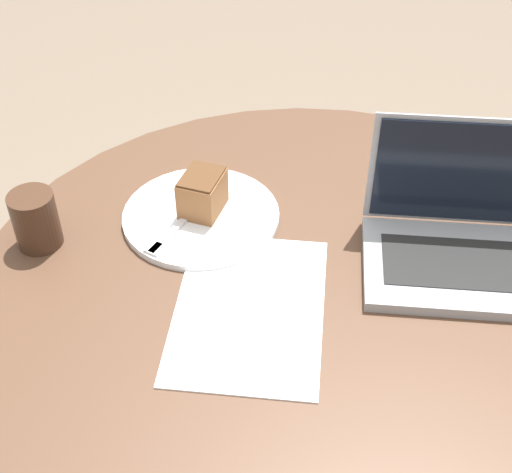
# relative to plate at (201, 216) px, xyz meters

# --- Properties ---
(dining_table) EXTENTS (1.10, 1.10, 0.73)m
(dining_table) POSITION_rel_plate_xyz_m (-0.05, -0.26, -0.18)
(dining_table) COLOR #4C3323
(dining_table) RESTS_ON ground_plane
(paper_document) EXTENTS (0.38, 0.34, 0.00)m
(paper_document) POSITION_rel_plate_xyz_m (-0.13, -0.19, -0.00)
(paper_document) COLOR white
(paper_document) RESTS_ON dining_table
(plate) EXTENTS (0.27, 0.27, 0.01)m
(plate) POSITION_rel_plate_xyz_m (0.00, 0.00, 0.00)
(plate) COLOR silver
(plate) RESTS_ON dining_table
(cake_slice) EXTENTS (0.09, 0.08, 0.07)m
(cake_slice) POSITION_rel_plate_xyz_m (0.01, 0.00, 0.04)
(cake_slice) COLOR brown
(cake_slice) RESTS_ON plate
(fork) EXTENTS (0.17, 0.03, 0.00)m
(fork) POSITION_rel_plate_xyz_m (-0.06, 0.01, 0.01)
(fork) COLOR silver
(fork) RESTS_ON plate
(coffee_glass) EXTENTS (0.07, 0.07, 0.10)m
(coffee_glass) POSITION_rel_plate_xyz_m (-0.19, 0.18, 0.04)
(coffee_glass) COLOR #3D2619
(coffee_glass) RESTS_ON dining_table
(laptop) EXTENTS (0.34, 0.38, 0.22)m
(laptop) POSITION_rel_plate_xyz_m (0.15, -0.41, 0.03)
(laptop) COLOR gray
(laptop) RESTS_ON dining_table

